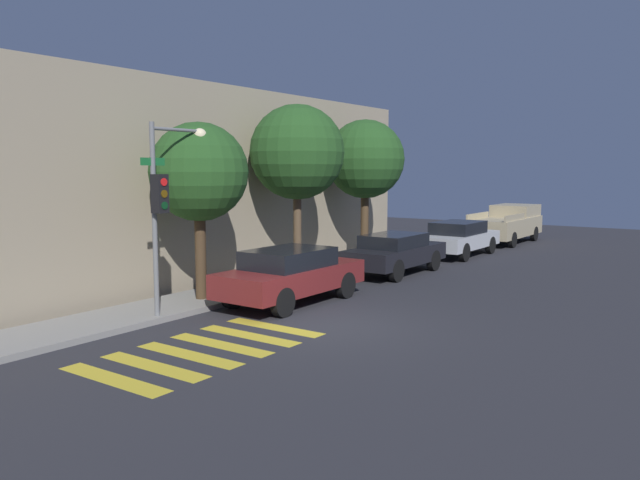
{
  "coord_description": "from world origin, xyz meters",
  "views": [
    {
      "loc": [
        -11.63,
        -8.15,
        3.61
      ],
      "look_at": [
        2.81,
        2.1,
        1.6
      ],
      "focal_mm": 35.0,
      "sensor_mm": 36.0,
      "label": 1
    }
  ],
  "objects_px": {
    "sedan_middle": "(395,252)",
    "tree_midblock": "(297,153)",
    "tree_near_corner": "(199,173)",
    "sedan_near_corner": "(291,274)",
    "sedan_far_end": "(459,237)",
    "tree_far_end": "(365,160)",
    "pickup_truck": "(507,223)",
    "traffic_light_pole": "(168,186)"
  },
  "relations": [
    {
      "from": "sedan_far_end",
      "to": "pickup_truck",
      "type": "height_order",
      "value": "pickup_truck"
    },
    {
      "from": "tree_near_corner",
      "to": "tree_midblock",
      "type": "relative_size",
      "value": 0.86
    },
    {
      "from": "sedan_middle",
      "to": "pickup_truck",
      "type": "xyz_separation_m",
      "value": [
        11.58,
        0.0,
        0.18
      ]
    },
    {
      "from": "pickup_truck",
      "to": "tree_near_corner",
      "type": "xyz_separation_m",
      "value": [
        -18.87,
        1.95,
        2.57
      ]
    },
    {
      "from": "tree_far_end",
      "to": "sedan_far_end",
      "type": "bearing_deg",
      "value": -23.94
    },
    {
      "from": "tree_near_corner",
      "to": "tree_far_end",
      "type": "distance_m",
      "value": 8.47
    },
    {
      "from": "sedan_near_corner",
      "to": "sedan_far_end",
      "type": "height_order",
      "value": "sedan_near_corner"
    },
    {
      "from": "sedan_middle",
      "to": "sedan_far_end",
      "type": "height_order",
      "value": "sedan_far_end"
    },
    {
      "from": "sedan_middle",
      "to": "sedan_far_end",
      "type": "bearing_deg",
      "value": 0.0
    },
    {
      "from": "traffic_light_pole",
      "to": "tree_midblock",
      "type": "distance_m",
      "value": 6.03
    },
    {
      "from": "sedan_far_end",
      "to": "sedan_middle",
      "type": "bearing_deg",
      "value": -180.0
    },
    {
      "from": "traffic_light_pole",
      "to": "tree_far_end",
      "type": "bearing_deg",
      "value": 3.86
    },
    {
      "from": "sedan_far_end",
      "to": "tree_far_end",
      "type": "distance_m",
      "value": 5.76
    },
    {
      "from": "sedan_middle",
      "to": "pickup_truck",
      "type": "bearing_deg",
      "value": 0.0
    },
    {
      "from": "pickup_truck",
      "to": "tree_near_corner",
      "type": "relative_size",
      "value": 1.12
    },
    {
      "from": "pickup_truck",
      "to": "tree_near_corner",
      "type": "height_order",
      "value": "tree_near_corner"
    },
    {
      "from": "sedan_middle",
      "to": "sedan_near_corner",
      "type": "bearing_deg",
      "value": 180.0
    },
    {
      "from": "sedan_near_corner",
      "to": "tree_far_end",
      "type": "distance_m",
      "value": 7.95
    },
    {
      "from": "tree_midblock",
      "to": "traffic_light_pole",
      "type": "bearing_deg",
      "value": -173.43
    },
    {
      "from": "sedan_near_corner",
      "to": "tree_near_corner",
      "type": "xyz_separation_m",
      "value": [
        -1.43,
        1.95,
        2.72
      ]
    },
    {
      "from": "sedan_far_end",
      "to": "tree_near_corner",
      "type": "height_order",
      "value": "tree_near_corner"
    },
    {
      "from": "traffic_light_pole",
      "to": "pickup_truck",
      "type": "height_order",
      "value": "traffic_light_pole"
    },
    {
      "from": "sedan_far_end",
      "to": "tree_midblock",
      "type": "relative_size",
      "value": 0.82
    },
    {
      "from": "traffic_light_pole",
      "to": "tree_midblock",
      "type": "relative_size",
      "value": 0.83
    },
    {
      "from": "sedan_middle",
      "to": "tree_midblock",
      "type": "distance_m",
      "value": 4.92
    },
    {
      "from": "tree_near_corner",
      "to": "sedan_far_end",
      "type": "bearing_deg",
      "value": -8.62
    },
    {
      "from": "sedan_middle",
      "to": "sedan_far_end",
      "type": "distance_m",
      "value": 5.55
    },
    {
      "from": "sedan_middle",
      "to": "pickup_truck",
      "type": "height_order",
      "value": "pickup_truck"
    },
    {
      "from": "sedan_far_end",
      "to": "sedan_near_corner",
      "type": "bearing_deg",
      "value": -180.0
    },
    {
      "from": "sedan_far_end",
      "to": "pickup_truck",
      "type": "xyz_separation_m",
      "value": [
        6.03,
        0.0,
        0.16
      ]
    },
    {
      "from": "sedan_far_end",
      "to": "tree_far_end",
      "type": "relative_size",
      "value": 0.85
    },
    {
      "from": "sedan_near_corner",
      "to": "pickup_truck",
      "type": "xyz_separation_m",
      "value": [
        17.44,
        0.0,
        0.14
      ]
    },
    {
      "from": "sedan_far_end",
      "to": "tree_midblock",
      "type": "distance_m",
      "value": 9.4
    },
    {
      "from": "pickup_truck",
      "to": "tree_near_corner",
      "type": "distance_m",
      "value": 19.15
    },
    {
      "from": "sedan_far_end",
      "to": "tree_midblock",
      "type": "height_order",
      "value": "tree_midblock"
    },
    {
      "from": "tree_near_corner",
      "to": "tree_midblock",
      "type": "xyz_separation_m",
      "value": [
        4.28,
        0.0,
        0.62
      ]
    },
    {
      "from": "traffic_light_pole",
      "to": "sedan_far_end",
      "type": "xyz_separation_m",
      "value": [
        14.49,
        -1.27,
        -2.44
      ]
    },
    {
      "from": "traffic_light_pole",
      "to": "sedan_far_end",
      "type": "relative_size",
      "value": 1.01
    },
    {
      "from": "sedan_near_corner",
      "to": "tree_midblock",
      "type": "distance_m",
      "value": 4.8
    },
    {
      "from": "sedan_middle",
      "to": "tree_near_corner",
      "type": "xyz_separation_m",
      "value": [
        -7.29,
        1.95,
        2.75
      ]
    },
    {
      "from": "traffic_light_pole",
      "to": "tree_far_end",
      "type": "distance_m",
      "value": 10.15
    },
    {
      "from": "tree_near_corner",
      "to": "tree_far_end",
      "type": "bearing_deg",
      "value": 0.0
    }
  ]
}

